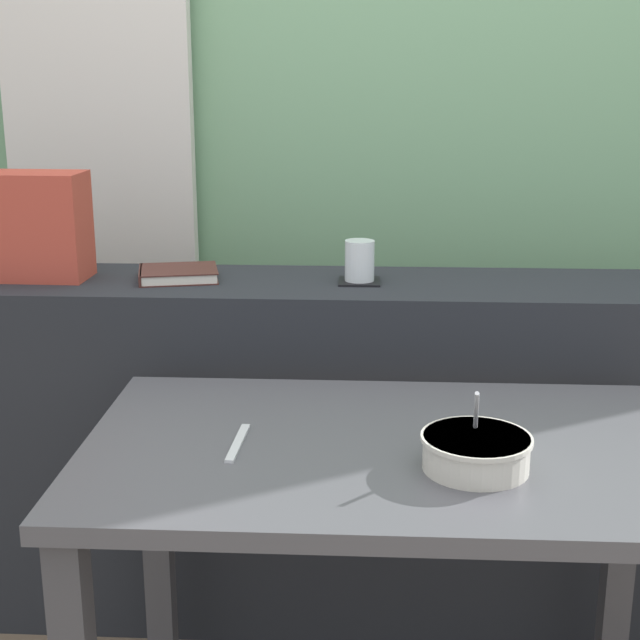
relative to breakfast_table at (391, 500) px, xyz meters
The scene contains 10 objects.
outdoor_backdrop 1.52m from the breakfast_table, 92.84° to the left, with size 4.80×0.08×2.80m, color #7AAD7F.
curtain_left_panel 1.61m from the breakfast_table, 125.59° to the left, with size 0.56×0.06×2.50m, color silver.
dark_console_ledge 0.64m from the breakfast_table, 96.04° to the left, with size 2.80×0.36×0.89m, color #23262B.
breakfast_table is the anchor object (origin of this frame).
coaster_square 0.67m from the breakfast_table, 96.58° to the left, with size 0.10×0.10×0.01m, color black.
juice_glass 0.69m from the breakfast_table, 96.58° to the left, with size 0.07×0.07×0.10m.
closed_book 0.85m from the breakfast_table, 130.04° to the left, with size 0.22×0.19×0.03m.
throw_pillow 1.16m from the breakfast_table, 145.78° to the left, with size 0.32×0.14×0.26m, color #B74233.
soup_bowl 0.23m from the breakfast_table, 36.27° to the right, with size 0.19×0.19×0.15m.
fork_utensil 0.31m from the breakfast_table, behind, with size 0.02×0.17×0.01m, color silver.
Camera 1 is at (0.02, -1.64, 1.40)m, focal length 52.04 mm.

